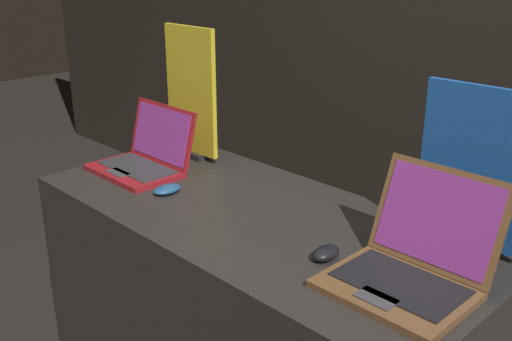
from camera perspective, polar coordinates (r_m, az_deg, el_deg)
The scene contains 8 objects.
wall_back at distance 3.05m, azimuth 20.54°, elevation 13.37°, with size 8.00×0.05×2.80m.
display_counter at distance 2.21m, azimuth -0.08°, elevation -14.44°, with size 1.64×0.74×0.88m.
laptop_front at distance 2.40m, azimuth -10.53°, elevation 1.36°, with size 0.37×0.30×0.25m.
mouse_front at distance 2.17m, azimuth -8.46°, elevation -1.78°, with size 0.07×0.11×0.03m.
promo_stand_front at distance 2.48m, azimuth -6.19°, elevation 7.08°, with size 0.29×0.07×0.54m.
laptop_back at distance 1.62m, azimuth 14.66°, elevation -8.31°, with size 0.36×0.38×0.28m.
mouse_back at distance 1.71m, azimuth 6.67°, elevation -7.83°, with size 0.06×0.10×0.04m.
promo_stand_back at distance 1.79m, azimuth 20.00°, elevation -0.26°, with size 0.33×0.07×0.48m.
Camera 1 is at (1.30, -0.91, 1.70)m, focal length 42.00 mm.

